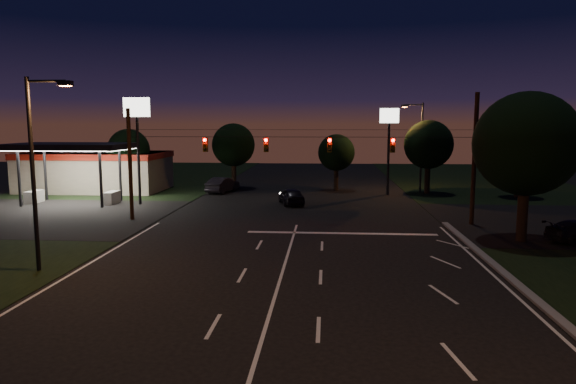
# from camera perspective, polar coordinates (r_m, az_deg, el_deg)

# --- Properties ---
(ground) EXTENTS (140.00, 140.00, 0.00)m
(ground) POSITION_cam_1_polar(r_m,az_deg,el_deg) (21.79, -1.24, -10.84)
(ground) COLOR black
(ground) RESTS_ON ground
(cross_street_left) EXTENTS (20.00, 16.00, 0.02)m
(cross_street_left) POSITION_cam_1_polar(r_m,az_deg,el_deg) (43.25, -26.37, -2.40)
(cross_street_left) COLOR black
(cross_street_left) RESTS_ON ground
(center_line) EXTENTS (0.14, 40.00, 0.01)m
(center_line) POSITION_cam_1_polar(r_m,az_deg,el_deg) (16.24, -3.40, -17.48)
(center_line) COLOR silver
(center_line) RESTS_ON ground
(stop_bar) EXTENTS (12.00, 0.50, 0.01)m
(stop_bar) POSITION_cam_1_polar(r_m,az_deg,el_deg) (32.82, 5.97, -4.58)
(stop_bar) COLOR silver
(stop_bar) RESTS_ON ground
(utility_pole_right) EXTENTS (0.30, 0.30, 9.00)m
(utility_pole_right) POSITION_cam_1_polar(r_m,az_deg,el_deg) (37.58, 19.69, -3.45)
(utility_pole_right) COLOR black
(utility_pole_right) RESTS_ON ground
(utility_pole_left) EXTENTS (0.28, 0.28, 8.00)m
(utility_pole_left) POSITION_cam_1_polar(r_m,az_deg,el_deg) (38.86, -16.91, -2.98)
(utility_pole_left) COLOR black
(utility_pole_left) RESTS_ON ground
(signal_span) EXTENTS (24.00, 0.40, 1.56)m
(signal_span) POSITION_cam_1_polar(r_m,az_deg,el_deg) (35.63, 1.09, 5.33)
(signal_span) COLOR black
(signal_span) RESTS_ON ground
(gas_station) EXTENTS (14.20, 16.10, 5.25)m
(gas_station) POSITION_cam_1_polar(r_m,az_deg,el_deg) (56.47, -20.72, 2.49)
(gas_station) COLOR gray
(gas_station) RESTS_ON ground
(pole_sign_left_near) EXTENTS (2.20, 0.30, 9.10)m
(pole_sign_left_near) POSITION_cam_1_polar(r_m,az_deg,el_deg) (45.50, -16.42, 7.37)
(pole_sign_left_near) COLOR black
(pole_sign_left_near) RESTS_ON ground
(pole_sign_right) EXTENTS (1.80, 0.30, 8.40)m
(pole_sign_right) POSITION_cam_1_polar(r_m,az_deg,el_deg) (50.94, 11.16, 6.68)
(pole_sign_right) COLOR black
(pole_sign_right) RESTS_ON ground
(street_light_left) EXTENTS (2.20, 0.35, 9.00)m
(street_light_left) POSITION_cam_1_polar(r_m,az_deg,el_deg) (26.24, -26.08, 3.21)
(street_light_left) COLOR black
(street_light_left) RESTS_ON ground
(street_light_right_far) EXTENTS (2.20, 0.35, 9.00)m
(street_light_right_far) POSITION_cam_1_polar(r_m,az_deg,el_deg) (53.40, 14.35, 5.55)
(street_light_right_far) COLOR black
(street_light_right_far) RESTS_ON ground
(tree_right_near) EXTENTS (6.00, 6.00, 8.76)m
(tree_right_near) POSITION_cam_1_polar(r_m,az_deg,el_deg) (32.85, 24.93, 4.75)
(tree_right_near) COLOR black
(tree_right_near) RESTS_ON ground
(tree_far_a) EXTENTS (4.20, 4.20, 6.42)m
(tree_far_a) POSITION_cam_1_polar(r_m,az_deg,el_deg) (54.57, -17.22, 4.45)
(tree_far_a) COLOR black
(tree_far_a) RESTS_ON ground
(tree_far_b) EXTENTS (4.60, 4.60, 6.98)m
(tree_far_b) POSITION_cam_1_polar(r_m,az_deg,el_deg) (55.66, -6.04, 5.17)
(tree_far_b) COLOR black
(tree_far_b) RESTS_ON ground
(tree_far_c) EXTENTS (3.80, 3.80, 5.86)m
(tree_far_c) POSITION_cam_1_polar(r_m,az_deg,el_deg) (53.78, 5.41, 4.33)
(tree_far_c) COLOR black
(tree_far_c) RESTS_ON ground
(tree_far_d) EXTENTS (4.80, 4.80, 7.30)m
(tree_far_d) POSITION_cam_1_polar(r_m,az_deg,el_deg) (52.71, 15.34, 5.04)
(tree_far_d) COLOR black
(tree_far_d) RESTS_ON ground
(tree_far_e) EXTENTS (4.00, 4.00, 6.18)m
(tree_far_e) POSITION_cam_1_polar(r_m,az_deg,el_deg) (52.92, 24.28, 3.88)
(tree_far_e) COLOR black
(tree_far_e) RESTS_ON ground
(car_oncoming_a) EXTENTS (2.78, 4.54, 1.45)m
(car_oncoming_a) POSITION_cam_1_polar(r_m,az_deg,el_deg) (44.22, 0.38, -0.46)
(car_oncoming_a) COLOR black
(car_oncoming_a) RESTS_ON ground
(car_oncoming_b) EXTENTS (2.83, 4.96, 1.55)m
(car_oncoming_b) POSITION_cam_1_polar(r_m,az_deg,el_deg) (52.40, -7.27, 0.79)
(car_oncoming_b) COLOR black
(car_oncoming_b) RESTS_ON ground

